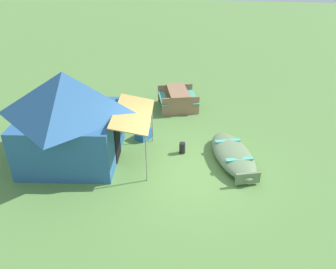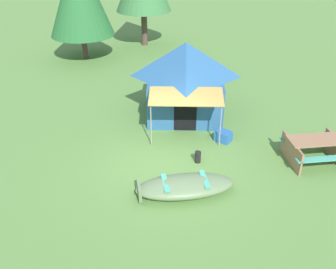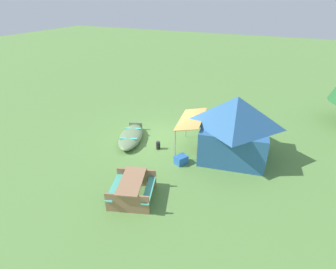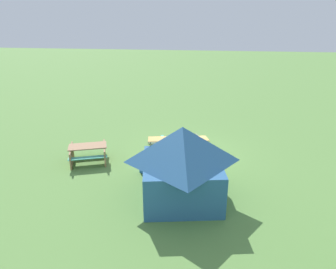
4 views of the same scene
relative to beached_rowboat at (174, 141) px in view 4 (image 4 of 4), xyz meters
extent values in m
plane|color=#5C8941|center=(-0.70, 1.31, -0.22)|extent=(80.00, 80.00, 0.00)
ellipsoid|color=#667F56|center=(0.01, 0.00, -0.01)|extent=(2.86, 1.89, 0.43)
ellipsoid|color=#232C1E|center=(0.01, 0.00, 0.03)|extent=(2.61, 1.70, 0.16)
cube|color=#49B098|center=(0.51, 0.18, 0.17)|extent=(0.40, 0.81, 0.04)
cube|color=#49B098|center=(-0.49, -0.17, 0.17)|extent=(0.40, 0.81, 0.04)
cube|color=#667F56|center=(-1.14, -0.41, 0.01)|extent=(0.30, 0.67, 0.33)
cube|color=#2D5F93|center=(-0.71, 4.73, 0.51)|extent=(3.00, 3.05, 1.48)
pyramid|color=#2D5F93|center=(-0.71, 4.73, 1.87)|extent=(3.24, 3.29, 1.24)
cube|color=black|center=(-0.50, 3.41, 0.40)|extent=(0.76, 0.15, 1.18)
cube|color=tan|center=(-0.41, 2.90, 1.30)|extent=(2.49, 1.40, 0.23)
cylinder|color=gray|center=(0.74, 2.64, 0.48)|extent=(0.04, 0.04, 1.40)
cylinder|color=gray|center=(-1.43, 2.29, 0.48)|extent=(0.04, 0.04, 1.40)
cube|color=#99704F|center=(3.58, 2.27, 0.51)|extent=(1.77, 1.21, 0.04)
cube|color=#4CAE96|center=(3.40, 2.83, 0.23)|extent=(1.62, 0.75, 0.04)
cube|color=#4CAE96|center=(3.76, 1.70, 0.23)|extent=(1.62, 0.75, 0.04)
cube|color=#99704F|center=(4.25, 2.49, 0.13)|extent=(0.51, 1.39, 0.72)
cube|color=#99704F|center=(2.91, 2.04, 0.13)|extent=(0.51, 1.39, 0.72)
cube|color=#2B66B9|center=(0.84, 2.96, -0.05)|extent=(0.62, 0.57, 0.35)
cylinder|color=black|center=(0.17, 1.56, -0.05)|extent=(0.25, 0.25, 0.35)
camera|label=1|loc=(-8.56, 0.33, 5.26)|focal=35.38mm
camera|label=2|loc=(1.13, -8.31, 6.35)|focal=41.78mm
camera|label=3|loc=(9.85, 6.51, 6.15)|focal=29.24mm
camera|label=4|loc=(-1.36, 14.44, 6.08)|focal=34.00mm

